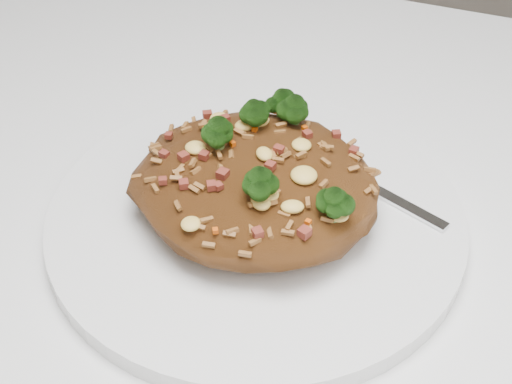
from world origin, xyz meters
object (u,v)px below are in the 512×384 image
fried_rice (257,174)px  plate (256,217)px  dining_table (240,342)px  fork (355,179)px

fried_rice → plate: bearing=-114.5°
dining_table → fork: fork is taller
dining_table → fried_rice: fried_rice is taller
dining_table → fried_rice: 0.14m
plate → fried_rice: bearing=65.5°
dining_table → fried_rice: (0.00, 0.03, 0.13)m
plate → fried_rice: (0.00, 0.00, 0.04)m
plate → fried_rice: size_ratio=1.72×
fried_rice → fork: 0.08m
plate → fork: bearing=44.6°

